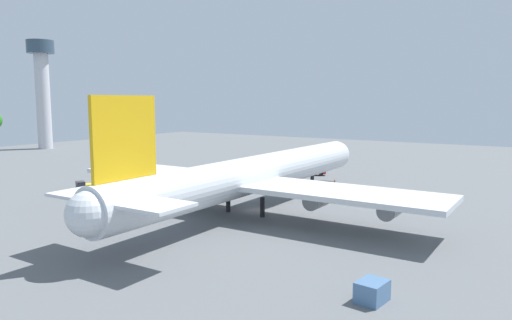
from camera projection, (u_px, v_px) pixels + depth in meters
ground_plane at (256, 210)px, 74.52m from camera, size 269.72×269.72×0.00m
cargo_airplane at (254, 175)px, 73.34m from camera, size 67.43×59.46×17.72m
maintenance_van at (89, 186)px, 89.45m from camera, size 5.28×4.21×2.10m
catering_truck at (195, 179)px, 97.19m from camera, size 4.35×3.39×2.47m
fuel_truck at (313, 170)px, 109.23m from camera, size 3.75×5.61×2.10m
cargo_container_fore at (372, 291)px, 40.69m from camera, size 3.07×2.52×1.83m
safety_cone_nose at (335, 181)px, 99.72m from camera, size 0.48×0.48×0.69m
control_tower at (42, 84)px, 166.24m from camera, size 9.08×9.08×37.77m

